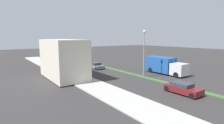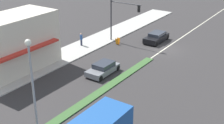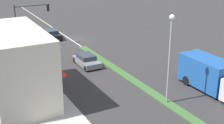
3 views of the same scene
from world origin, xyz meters
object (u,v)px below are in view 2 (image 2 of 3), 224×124
street_lamp (32,76)px  warning_aframe_sign (118,41)px  pedestrian (81,39)px  suv_grey (103,69)px  traffic_signal_main (120,14)px  suv_black (156,37)px

street_lamp → warning_aframe_sign: size_ratio=8.80×
pedestrian → suv_grey: (-7.25, 5.26, -0.41)m
street_lamp → suv_grey: bearing=-79.0°
traffic_signal_main → warning_aframe_sign: (-0.18, 0.82, -3.47)m
traffic_signal_main → street_lamp: 21.61m
street_lamp → pedestrian: street_lamp is taller
pedestrian → warning_aframe_sign: pedestrian is taller
traffic_signal_main → pedestrian: size_ratio=3.37×
suv_grey → pedestrian: bearing=-35.9°
traffic_signal_main → suv_grey: (-3.92, 9.35, -3.32)m
traffic_signal_main → pedestrian: 6.02m
traffic_signal_main → suv_grey: size_ratio=1.41×
traffic_signal_main → street_lamp: bearing=106.5°
suv_grey → warning_aframe_sign: bearing=-66.3°
street_lamp → suv_grey: (2.20, -11.36, -4.19)m
traffic_signal_main → suv_black: size_ratio=1.31×
warning_aframe_sign → suv_black: bearing=-134.0°
pedestrian → suv_grey: 8.97m
pedestrian → suv_black: pedestrian is taller
warning_aframe_sign → street_lamp: bearing=106.7°
pedestrian → suv_black: bearing=-135.4°
suv_black → warning_aframe_sign: bearing=46.0°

